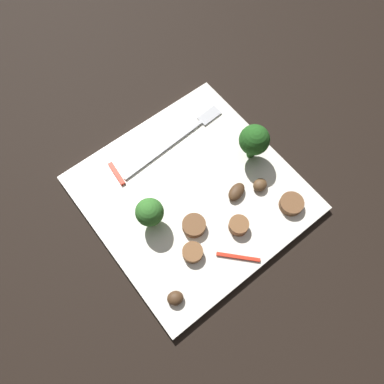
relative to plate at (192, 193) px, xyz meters
The scene contains 14 objects.
ground_plane 0.01m from the plate, ahead, with size 1.40×1.40×0.00m, color black.
plate is the anchor object (origin of this frame).
fork 0.09m from the plate, 62.91° to the left, with size 0.18×0.02×0.00m.
broccoli_floret_0 0.08m from the plate, behind, with size 0.04×0.04×0.05m.
broccoli_floret_1 0.11m from the plate, ahead, with size 0.04×0.04×0.06m.
sausage_slice_0 0.05m from the plate, 125.24° to the right, with size 0.03×0.03×0.01m, color brown.
sausage_slice_1 0.14m from the plate, 46.56° to the right, with size 0.03×0.03×0.01m, color brown.
sausage_slice_2 0.08m from the plate, 77.89° to the right, with size 0.03×0.03×0.01m, color brown.
sausage_slice_3 0.09m from the plate, 127.58° to the right, with size 0.03×0.03×0.01m, color brown.
mushroom_0 0.06m from the plate, 40.22° to the right, with size 0.03×0.02×0.01m, color #4C331E.
mushroom_1 0.10m from the plate, 33.31° to the right, with size 0.02×0.02×0.01m, color brown.
mushroom_2 0.15m from the plate, 136.18° to the right, with size 0.02×0.02×0.01m, color #4C331E.
pepper_strip_0 0.11m from the plate, 127.43° to the left, with size 0.04×0.01×0.00m, color red.
pepper_strip_1 0.11m from the plate, 95.30° to the right, with size 0.06×0.00×0.00m, color red.
Camera 1 is at (-0.13, -0.16, 0.48)m, focal length 34.68 mm.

